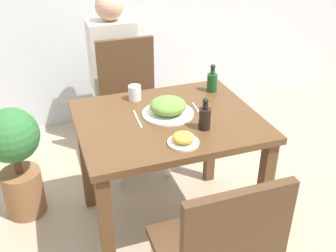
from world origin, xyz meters
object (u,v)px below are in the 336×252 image
(food_plate, at_px, (168,107))
(drink_cup, at_px, (135,93))
(chair_far, at_px, (131,98))
(potted_plant_left, at_px, (16,156))
(condiment_bottle, at_px, (212,81))
(side_plate, at_px, (183,139))
(sauce_bottle, at_px, (205,117))
(person_figure, at_px, (114,72))

(food_plate, bearing_deg, drink_cup, 116.53)
(chair_far, xyz_separation_m, potted_plant_left, (-0.78, -0.32, -0.11))
(chair_far, distance_m, condiment_bottle, 0.67)
(side_plate, height_order, condiment_bottle, condiment_bottle)
(side_plate, distance_m, sauce_bottle, 0.18)
(chair_far, height_order, condiment_bottle, chair_far)
(chair_far, bearing_deg, side_plate, -89.82)
(drink_cup, bearing_deg, condiment_bottle, -4.45)
(chair_far, bearing_deg, person_figure, 95.80)
(chair_far, relative_size, potted_plant_left, 1.28)
(drink_cup, relative_size, potted_plant_left, 0.12)
(drink_cup, height_order, condiment_bottle, condiment_bottle)
(food_plate, bearing_deg, condiment_bottle, 29.97)
(chair_far, xyz_separation_m, side_plate, (0.00, -0.98, 0.23))
(chair_far, xyz_separation_m, person_figure, (-0.04, 0.37, 0.06))
(chair_far, relative_size, drink_cup, 10.76)
(chair_far, distance_m, sauce_bottle, 0.94)
(food_plate, relative_size, person_figure, 0.23)
(chair_far, distance_m, side_plate, 1.01)
(condiment_bottle, relative_size, person_figure, 0.14)
(chair_far, bearing_deg, potted_plant_left, -157.53)
(chair_far, height_order, potted_plant_left, chair_far)
(condiment_bottle, xyz_separation_m, potted_plant_left, (-1.16, 0.16, -0.38))
(drink_cup, distance_m, person_figure, 0.85)
(side_plate, xyz_separation_m, person_figure, (-0.04, 1.36, -0.17))
(drink_cup, xyz_separation_m, potted_plant_left, (-0.70, 0.13, -0.36))
(chair_far, bearing_deg, sauce_bottle, -80.25)
(side_plate, xyz_separation_m, drink_cup, (-0.09, 0.53, 0.02))
(sauce_bottle, distance_m, potted_plant_left, 1.15)
(drink_cup, bearing_deg, chair_far, 79.40)
(food_plate, bearing_deg, chair_far, 92.67)
(side_plate, relative_size, condiment_bottle, 0.88)
(condiment_bottle, bearing_deg, chair_far, 127.52)
(drink_cup, relative_size, sauce_bottle, 0.51)
(side_plate, bearing_deg, person_figure, 91.72)
(chair_far, xyz_separation_m, food_plate, (0.03, -0.69, 0.25))
(drink_cup, distance_m, potted_plant_left, 0.79)
(condiment_bottle, height_order, potted_plant_left, condiment_bottle)
(chair_far, relative_size, condiment_bottle, 5.45)
(sauce_bottle, height_order, condiment_bottle, same)
(potted_plant_left, bearing_deg, condiment_bottle, -8.10)
(potted_plant_left, bearing_deg, chair_far, 22.47)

